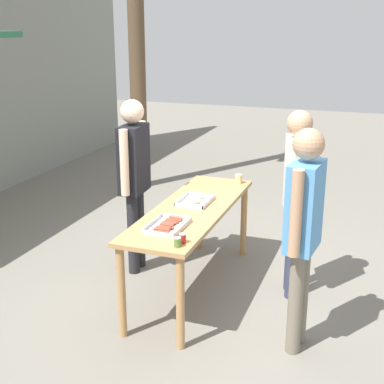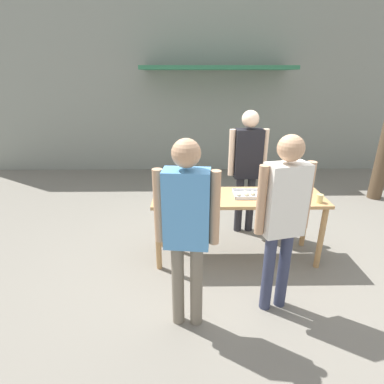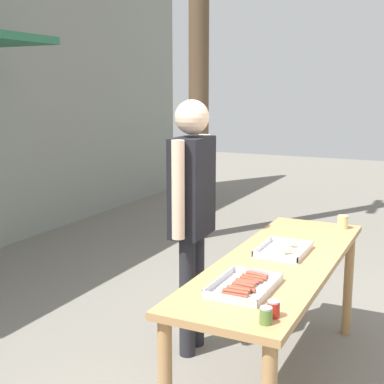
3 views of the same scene
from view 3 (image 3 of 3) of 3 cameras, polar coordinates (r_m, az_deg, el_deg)
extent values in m
cube|color=tan|center=(3.36, 9.32, -7.37)|extent=(2.11, 0.65, 0.04)
cylinder|color=tan|center=(4.36, 16.33, -9.37)|extent=(0.07, 0.07, 0.83)
cylinder|color=tan|center=(4.47, 9.64, -8.58)|extent=(0.07, 0.07, 0.83)
cube|color=silver|center=(2.84, 5.58, -10.22)|extent=(0.43, 0.29, 0.01)
cube|color=silver|center=(2.79, 8.37, -10.21)|extent=(0.43, 0.01, 0.03)
cube|color=silver|center=(2.88, 2.91, -9.41)|extent=(0.43, 0.01, 0.03)
cube|color=silver|center=(2.65, 3.96, -11.29)|extent=(0.01, 0.29, 0.03)
cube|color=silver|center=(3.02, 7.01, -8.52)|extent=(0.01, 0.29, 0.03)
cylinder|color=brown|center=(2.68, 4.10, -11.12)|extent=(0.04, 0.12, 0.03)
cylinder|color=brown|center=(2.71, 4.56, -10.95)|extent=(0.03, 0.14, 0.02)
cylinder|color=brown|center=(2.74, 4.67, -10.61)|extent=(0.04, 0.13, 0.03)
cylinder|color=brown|center=(2.77, 4.99, -10.31)|extent=(0.04, 0.13, 0.03)
cylinder|color=brown|center=(2.80, 5.48, -10.21)|extent=(0.04, 0.14, 0.02)
cylinder|color=brown|center=(2.84, 5.50, -9.88)|extent=(0.03, 0.12, 0.03)
cylinder|color=brown|center=(2.86, 5.71, -9.66)|extent=(0.04, 0.12, 0.03)
cylinder|color=brown|center=(2.90, 5.93, -9.46)|extent=(0.03, 0.13, 0.02)
cylinder|color=brown|center=(2.93, 6.36, -9.25)|extent=(0.03, 0.13, 0.02)
cylinder|color=brown|center=(2.96, 6.64, -9.02)|extent=(0.03, 0.14, 0.02)
cylinder|color=brown|center=(2.99, 6.94, -8.78)|extent=(0.04, 0.13, 0.03)
cube|color=silver|center=(3.48, 9.73, -6.33)|extent=(0.39, 0.29, 0.01)
cube|color=silver|center=(3.44, 12.01, -6.24)|extent=(0.39, 0.01, 0.03)
cube|color=silver|center=(3.51, 7.51, -5.73)|extent=(0.39, 0.01, 0.03)
cube|color=silver|center=(3.30, 8.80, -6.86)|extent=(0.01, 0.29, 0.03)
cube|color=silver|center=(3.65, 10.58, -5.19)|extent=(0.01, 0.29, 0.03)
ellipsoid|color=beige|center=(3.35, 9.15, -6.59)|extent=(0.06, 0.10, 0.04)
ellipsoid|color=beige|center=(3.43, 9.69, -6.04)|extent=(0.08, 0.12, 0.05)
ellipsoid|color=beige|center=(3.51, 9.81, -5.67)|extent=(0.07, 0.10, 0.05)
ellipsoid|color=beige|center=(3.59, 10.48, -5.34)|extent=(0.08, 0.12, 0.05)
cylinder|color=#567A38|center=(2.45, 7.89, -13.00)|extent=(0.06, 0.06, 0.07)
cylinder|color=#B2B2B7|center=(2.44, 7.92, -12.16)|extent=(0.06, 0.06, 0.01)
cylinder|color=#B22319|center=(2.52, 8.68, -12.31)|extent=(0.06, 0.06, 0.07)
cylinder|color=#B2B2B7|center=(2.51, 8.70, -11.49)|extent=(0.06, 0.06, 0.01)
cylinder|color=#DBC67A|center=(4.16, 15.78, -3.10)|extent=(0.08, 0.08, 0.10)
cylinder|color=#232328|center=(3.87, -0.51, -11.18)|extent=(0.12, 0.12, 0.88)
cylinder|color=#232328|center=(4.02, 0.49, -10.32)|extent=(0.12, 0.12, 0.88)
cube|color=black|center=(3.73, 0.00, 0.55)|extent=(0.40, 0.23, 0.69)
sphere|color=beige|center=(3.67, 0.00, 8.00)|extent=(0.24, 0.24, 0.24)
cylinder|color=beige|center=(3.51, -1.49, 0.19)|extent=(0.09, 0.09, 0.66)
cylinder|color=beige|center=(3.94, 1.33, 1.37)|extent=(0.09, 0.09, 0.66)
camera|label=1|loc=(1.76, 178.92, 10.95)|focal=50.00mm
camera|label=2|loc=(3.53, 73.42, 9.44)|focal=28.00mm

